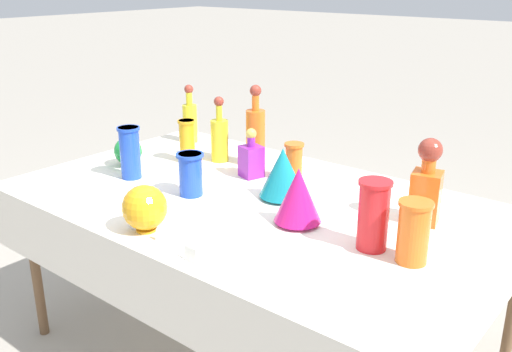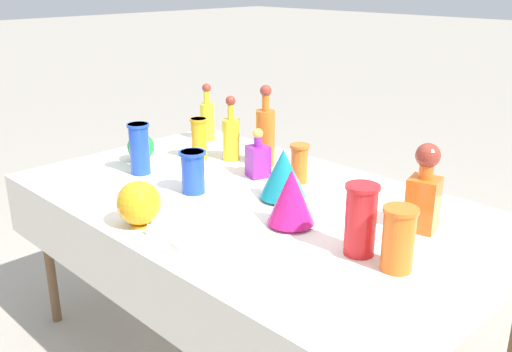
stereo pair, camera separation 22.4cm
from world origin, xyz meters
name	(u,v)px [view 1 (the left image)]	position (x,y,z in m)	size (l,w,h in m)	color
display_table	(251,213)	(0.00, -0.03, 0.71)	(2.00, 1.18, 0.76)	white
tall_bottle_0	(220,137)	(-0.45, 0.28, 0.88)	(0.08, 0.08, 0.31)	yellow
tall_bottle_1	(190,119)	(-0.80, 0.42, 0.88)	(0.08, 0.08, 0.31)	yellow
tall_bottle_2	(256,134)	(-0.27, 0.34, 0.91)	(0.09, 0.09, 0.38)	orange
square_decanter_0	(251,158)	(-0.19, 0.20, 0.84)	(0.11, 0.11, 0.22)	purple
square_decanter_1	(427,185)	(0.61, 0.22, 0.90)	(0.12, 0.12, 0.32)	orange
slender_vase_0	(130,151)	(-0.59, -0.15, 0.88)	(0.10, 0.10, 0.23)	blue
slender_vase_1	(191,173)	(-0.24, -0.13, 0.86)	(0.11, 0.11, 0.18)	blue
slender_vase_2	(187,140)	(-0.56, 0.17, 0.87)	(0.08, 0.08, 0.20)	orange
slender_vase_3	(414,230)	(0.70, -0.10, 0.87)	(0.11, 0.11, 0.20)	orange
slender_vase_4	(373,213)	(0.56, -0.09, 0.88)	(0.11, 0.11, 0.24)	red
slender_vase_5	(294,161)	(-0.01, 0.27, 0.85)	(0.09, 0.09, 0.17)	orange
fluted_vase_0	(298,195)	(0.26, -0.08, 0.87)	(0.17, 0.17, 0.21)	#C61972
fluted_vase_1	(283,172)	(0.07, 0.08, 0.87)	(0.19, 0.19, 0.21)	teal
round_bowl_0	(128,151)	(-0.73, -0.05, 0.83)	(0.13, 0.13, 0.14)	#198C38
round_bowl_1	(145,208)	(-0.12, -0.47, 0.85)	(0.16, 0.16, 0.17)	orange
price_tag_left	(162,236)	(-0.01, -0.49, 0.78)	(0.05, 0.01, 0.04)	white
price_tag_center	(134,224)	(-0.16, -0.49, 0.78)	(0.05, 0.01, 0.04)	white
price_tag_right	(190,255)	(0.16, -0.53, 0.78)	(0.05, 0.01, 0.05)	white
cardboard_box_behind_left	(373,226)	(-0.08, 1.21, 0.19)	(0.50, 0.49, 0.46)	tan
cardboard_box_behind_right	(404,236)	(0.09, 1.29, 0.14)	(0.49, 0.50, 0.37)	tan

